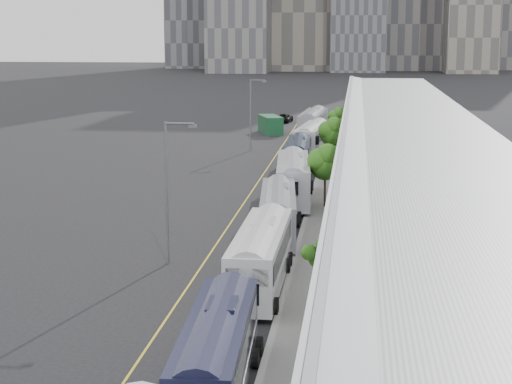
% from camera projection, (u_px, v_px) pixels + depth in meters
% --- Properties ---
extents(sidewalk, '(10.00, 170.00, 0.12)m').
position_uv_depth(sidewalk, '(367.00, 215.00, 68.51)').
color(sidewalk, gray).
rests_on(sidewalk, ground).
extents(lane_line, '(0.12, 160.00, 0.02)m').
position_uv_depth(lane_line, '(238.00, 213.00, 69.73)').
color(lane_line, gold).
rests_on(lane_line, ground).
extents(depot, '(12.45, 160.40, 7.20)m').
position_uv_depth(depot, '(419.00, 174.00, 67.41)').
color(depot, gray).
rests_on(depot, ground).
extents(bus_1, '(2.96, 12.11, 3.51)m').
position_uv_depth(bus_1, '(217.00, 362.00, 34.35)').
color(bus_1, black).
rests_on(bus_1, ground).
extents(bus_2, '(2.85, 12.74, 3.72)m').
position_uv_depth(bus_2, '(261.00, 262.00, 48.84)').
color(bus_2, silver).
rests_on(bus_2, ground).
extents(bus_3, '(3.47, 12.33, 3.56)m').
position_uv_depth(bus_3, '(278.00, 216.00, 61.28)').
color(bus_3, gray).
rests_on(bus_3, ground).
extents(bus_4, '(3.74, 13.72, 3.96)m').
position_uv_depth(bus_4, '(293.00, 183.00, 73.88)').
color(bus_4, '#AAABB4').
rests_on(bus_4, ground).
extents(bus_5, '(2.89, 12.12, 3.52)m').
position_uv_depth(bus_5, '(298.00, 158.00, 89.88)').
color(bus_5, '#162133').
rests_on(bus_5, ground).
extents(bus_6, '(3.83, 13.26, 3.82)m').
position_uv_depth(bus_6, '(312.00, 142.00, 102.35)').
color(bus_6, silver).
rests_on(bus_6, ground).
extents(bus_7, '(3.58, 14.04, 4.06)m').
position_uv_depth(bus_7, '(313.00, 127.00, 117.43)').
color(bus_7, gray).
rests_on(bus_7, ground).
extents(tree_1, '(1.14, 1.14, 3.74)m').
position_uv_depth(tree_1, '(319.00, 257.00, 44.19)').
color(tree_1, black).
rests_on(tree_1, ground).
extents(tree_2, '(2.63, 2.63, 5.39)m').
position_uv_depth(tree_2, '(325.00, 160.00, 70.96)').
color(tree_2, black).
rests_on(tree_2, ground).
extents(tree_3, '(2.92, 2.92, 5.22)m').
position_uv_depth(tree_3, '(332.00, 130.00, 95.63)').
color(tree_3, black).
rests_on(tree_3, ground).
extents(tree_4, '(2.53, 2.53, 4.37)m').
position_uv_depth(tree_4, '(338.00, 117.00, 116.54)').
color(tree_4, black).
rests_on(tree_4, ground).
extents(street_lamp_near, '(2.04, 0.22, 9.06)m').
position_uv_depth(street_lamp_near, '(170.00, 183.00, 53.49)').
color(street_lamp_near, '#59595E').
rests_on(street_lamp_near, ground).
extents(street_lamp_far, '(2.04, 0.22, 8.83)m').
position_uv_depth(street_lamp_far, '(252.00, 110.00, 105.08)').
color(street_lamp_far, '#59595E').
rests_on(street_lamp_far, ground).
extents(shipping_container, '(4.30, 6.87, 2.55)m').
position_uv_depth(shipping_container, '(271.00, 125.00, 124.20)').
color(shipping_container, '#144224').
rests_on(shipping_container, ground).
extents(suv, '(3.00, 5.25, 1.38)m').
position_uv_depth(suv, '(283.00, 118.00, 139.20)').
color(suv, black).
rests_on(suv, ground).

